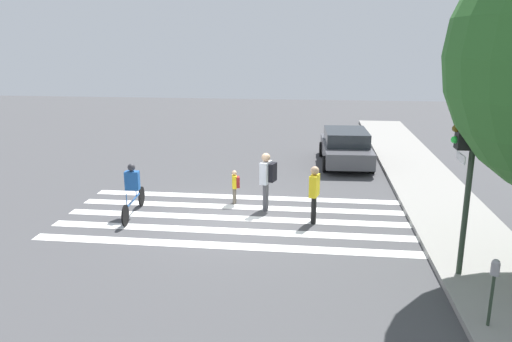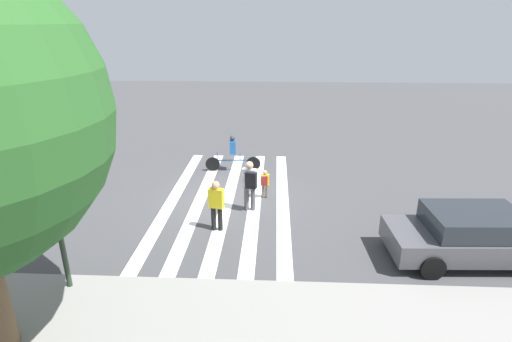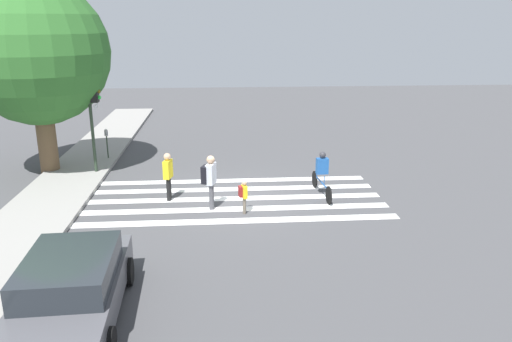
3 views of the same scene
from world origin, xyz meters
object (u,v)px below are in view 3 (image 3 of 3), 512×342
(parking_meter, at_px, (107,137))
(pedestrian_adult_tall_backpack, at_px, (244,194))
(cyclist_far_lane, at_px, (322,172))
(pedestrian_adult_blue_shirt, at_px, (168,174))
(car_parked_far_curb, at_px, (72,288))
(pedestrian_adult_yellow_jacket, at_px, (210,178))
(street_tree, at_px, (36,53))
(traffic_light, at_px, (94,106))

(parking_meter, relative_size, pedestrian_adult_tall_backpack, 1.31)
(parking_meter, distance_m, cyclist_far_lane, 9.83)
(pedestrian_adult_blue_shirt, xyz_separation_m, car_parked_far_curb, (-7.10, 1.27, -0.20))
(pedestrian_adult_yellow_jacket, bearing_deg, pedestrian_adult_blue_shirt, -106.55)
(street_tree, bearing_deg, cyclist_far_lane, -108.99)
(traffic_light, bearing_deg, parking_meter, 2.54)
(pedestrian_adult_blue_shirt, distance_m, car_parked_far_curb, 7.21)
(traffic_light, relative_size, pedestrian_adult_blue_shirt, 2.39)
(street_tree, distance_m, car_parked_far_curb, 12.03)
(street_tree, height_order, cyclist_far_lane, street_tree)
(pedestrian_adult_blue_shirt, height_order, car_parked_far_curb, pedestrian_adult_blue_shirt)
(street_tree, bearing_deg, traffic_light, -102.78)
(pedestrian_adult_yellow_jacket, bearing_deg, cyclist_far_lane, 121.22)
(car_parked_far_curb, bearing_deg, pedestrian_adult_yellow_jacket, -25.96)
(parking_meter, distance_m, pedestrian_adult_blue_shirt, 6.05)
(traffic_light, height_order, pedestrian_adult_tall_backpack, traffic_light)
(pedestrian_adult_yellow_jacket, relative_size, pedestrian_adult_blue_shirt, 1.08)
(traffic_light, distance_m, parking_meter, 2.67)
(cyclist_far_lane, bearing_deg, car_parked_far_curb, 132.87)
(pedestrian_adult_tall_backpack, distance_m, pedestrian_adult_blue_shirt, 2.87)
(pedestrian_adult_tall_backpack, xyz_separation_m, car_parked_far_curb, (-5.68, 3.74, 0.10))
(pedestrian_adult_blue_shirt, relative_size, cyclist_far_lane, 0.69)
(street_tree, bearing_deg, parking_meter, -50.92)
(car_parked_far_curb, bearing_deg, traffic_light, 7.29)
(pedestrian_adult_yellow_jacket, xyz_separation_m, pedestrian_adult_blue_shirt, (0.94, 1.42, -0.11))
(cyclist_far_lane, relative_size, car_parked_far_curb, 0.53)
(parking_meter, xyz_separation_m, pedestrian_adult_blue_shirt, (-5.19, -3.11, -0.12))
(pedestrian_adult_tall_backpack, bearing_deg, street_tree, -135.98)
(traffic_light, relative_size, car_parked_far_curb, 0.88)
(street_tree, height_order, car_parked_far_curb, street_tree)
(pedestrian_adult_blue_shirt, relative_size, car_parked_far_curb, 0.37)
(street_tree, distance_m, cyclist_far_lane, 11.59)
(pedestrian_adult_blue_shirt, bearing_deg, pedestrian_adult_yellow_jacket, 70.44)
(pedestrian_adult_tall_backpack, distance_m, cyclist_far_lane, 3.16)
(pedestrian_adult_yellow_jacket, xyz_separation_m, pedestrian_adult_tall_backpack, (-0.48, -1.06, -0.41))
(parking_meter, height_order, street_tree, street_tree)
(street_tree, distance_m, pedestrian_adult_yellow_jacket, 8.72)
(traffic_light, height_order, cyclist_far_lane, traffic_light)
(parking_meter, xyz_separation_m, cyclist_far_lane, (-5.15, -8.38, -0.19))
(pedestrian_adult_yellow_jacket, relative_size, pedestrian_adult_tall_backpack, 1.65)
(cyclist_far_lane, xyz_separation_m, car_parked_far_curb, (-7.14, 6.53, -0.13))
(traffic_light, distance_m, pedestrian_adult_yellow_jacket, 6.26)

